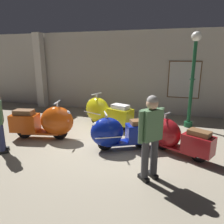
# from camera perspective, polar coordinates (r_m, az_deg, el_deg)

# --- Properties ---
(ground_plane) EXTENTS (60.00, 60.00, 0.00)m
(ground_plane) POSITION_cam_1_polar(r_m,az_deg,el_deg) (5.97, -3.26, -8.73)
(ground_plane) COLOR gray
(showroom_back_wall) EXTENTS (18.00, 0.63, 3.37)m
(showroom_back_wall) POSITION_cam_1_polar(r_m,az_deg,el_deg) (9.26, 4.27, 10.49)
(showroom_back_wall) COLOR #ADA89E
(showroom_back_wall) RESTS_ON ground
(scooter_0) EXTENTS (1.91, 0.89, 1.12)m
(scooter_0) POSITION_cam_1_polar(r_m,az_deg,el_deg) (6.49, -16.91, -2.59)
(scooter_0) COLOR black
(scooter_0) RESTS_ON ground
(scooter_1) EXTENTS (1.91, 1.13, 1.13)m
(scooter_1) POSITION_cam_1_polar(r_m,az_deg,el_deg) (7.30, -2.14, -0.00)
(scooter_1) COLOR black
(scooter_1) RESTS_ON ground
(scooter_2) EXTENTS (1.67, 1.17, 1.00)m
(scooter_2) POSITION_cam_1_polar(r_m,az_deg,el_deg) (5.54, 1.39, -5.56)
(scooter_2) COLOR black
(scooter_2) RESTS_ON ground
(scooter_3) EXTENTS (1.64, 1.14, 0.98)m
(scooter_3) POSITION_cam_1_polar(r_m,az_deg,el_deg) (5.53, 16.36, -6.31)
(scooter_3) COLOR black
(scooter_3) RESTS_ON ground
(lamppost) EXTENTS (0.31, 0.31, 3.12)m
(lamppost) POSITION_cam_1_polar(r_m,az_deg,el_deg) (7.52, 20.80, 9.54)
(lamppost) COLOR #144728
(lamppost) RESTS_ON ground
(visitor_0) EXTENTS (0.43, 0.45, 1.69)m
(visitor_0) POSITION_cam_1_polar(r_m,az_deg,el_deg) (4.10, 10.33, -5.45)
(visitor_0) COLOR black
(visitor_0) RESTS_ON ground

